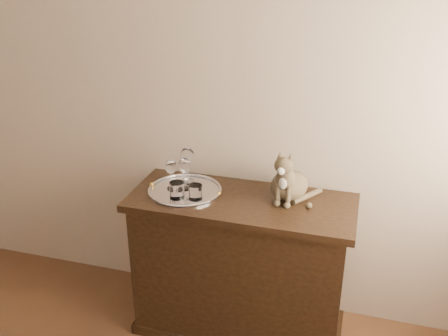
# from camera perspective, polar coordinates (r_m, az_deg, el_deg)

# --- Properties ---
(wall_back) EXTENTS (4.00, 0.10, 2.70)m
(wall_back) POSITION_cam_1_polar(r_m,az_deg,el_deg) (2.93, -7.90, 9.43)
(wall_back) COLOR #C0A990
(wall_back) RESTS_ON ground
(sideboard) EXTENTS (1.20, 0.50, 0.85)m
(sideboard) POSITION_cam_1_polar(r_m,az_deg,el_deg) (2.86, 1.88, -11.19)
(sideboard) COLOR black
(sideboard) RESTS_ON ground
(tray) EXTENTS (0.40, 0.40, 0.01)m
(tray) POSITION_cam_1_polar(r_m,az_deg,el_deg) (2.73, -4.48, -2.65)
(tray) COLOR silver
(tray) RESTS_ON sideboard
(wine_glass_b) EXTENTS (0.08, 0.08, 0.21)m
(wine_glass_b) POSITION_cam_1_polar(r_m,az_deg,el_deg) (2.78, -4.18, 0.36)
(wine_glass_b) COLOR silver
(wine_glass_b) RESTS_ON tray
(wine_glass_c) EXTENTS (0.07, 0.07, 0.17)m
(wine_glass_c) POSITION_cam_1_polar(r_m,az_deg,el_deg) (2.72, -6.04, -0.71)
(wine_glass_c) COLOR silver
(wine_glass_c) RESTS_ON tray
(wine_glass_d) EXTENTS (0.07, 0.07, 0.18)m
(wine_glass_d) POSITION_cam_1_polar(r_m,az_deg,el_deg) (2.71, -4.47, -0.64)
(wine_glass_d) COLOR white
(wine_glass_d) RESTS_ON tray
(tumbler_a) EXTENTS (0.07, 0.07, 0.08)m
(tumbler_a) POSITION_cam_1_polar(r_m,az_deg,el_deg) (2.61, -3.28, -2.76)
(tumbler_a) COLOR white
(tumbler_a) RESTS_ON tray
(tumbler_b) EXTENTS (0.08, 0.08, 0.09)m
(tumbler_b) POSITION_cam_1_polar(r_m,az_deg,el_deg) (2.63, -5.40, -2.54)
(tumbler_b) COLOR white
(tumbler_b) RESTS_ON tray
(cat) EXTENTS (0.33, 0.31, 0.29)m
(cat) POSITION_cam_1_polar(r_m,az_deg,el_deg) (2.62, 7.56, -0.49)
(cat) COLOR #503C2F
(cat) RESTS_ON sideboard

